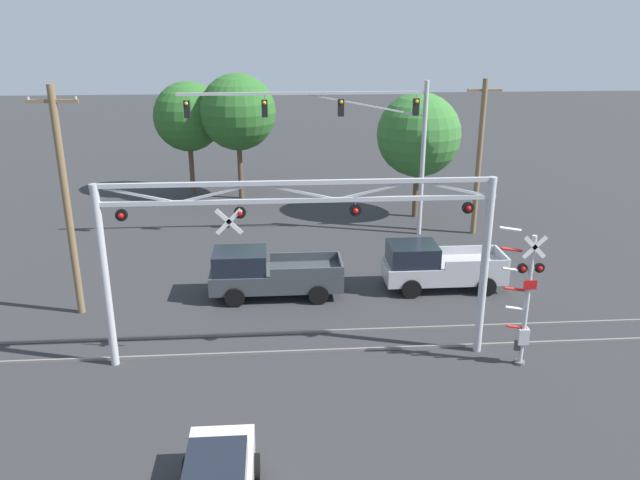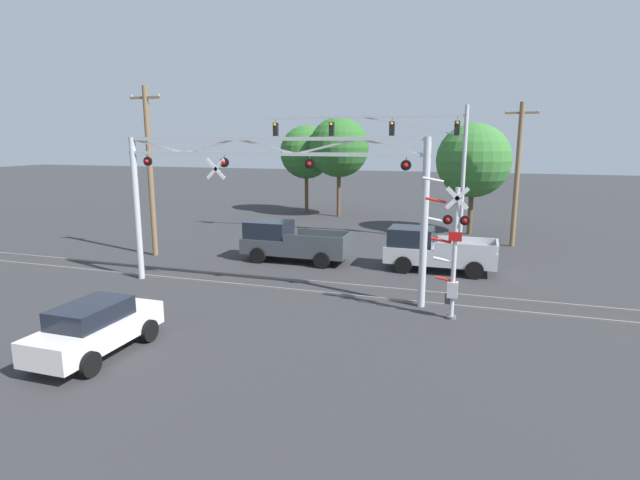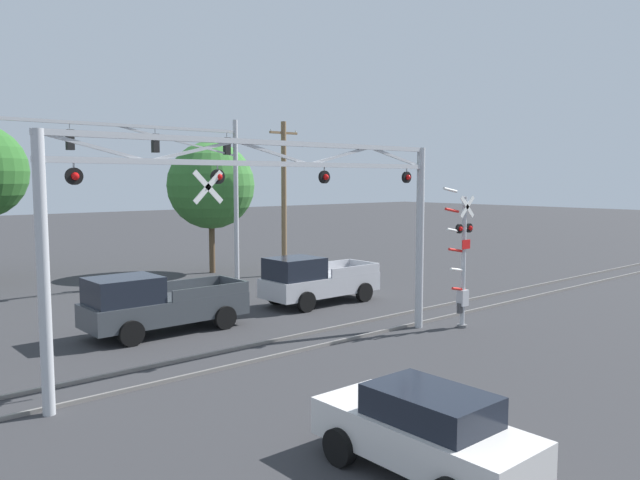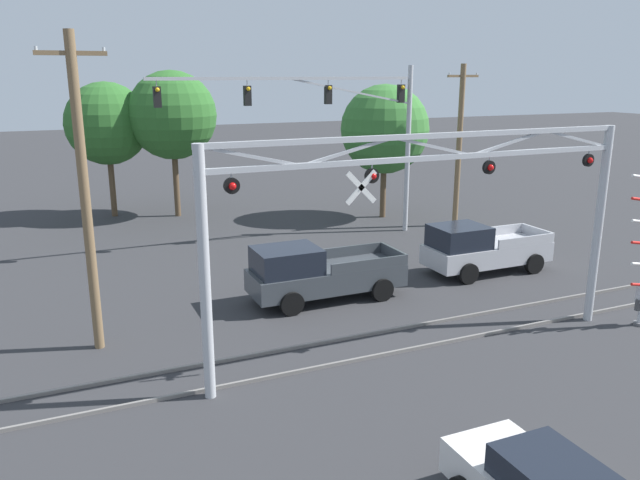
{
  "view_description": "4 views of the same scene",
  "coord_description": "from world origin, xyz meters",
  "px_view_note": "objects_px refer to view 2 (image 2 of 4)",
  "views": [
    {
      "loc": [
        -0.69,
        -2.42,
        10.95
      ],
      "look_at": [
        0.74,
        17.0,
        4.1
      ],
      "focal_mm": 35.0,
      "sensor_mm": 36.0,
      "label": 1
    },
    {
      "loc": [
        8.19,
        -1.65,
        6.13
      ],
      "look_at": [
        1.3,
        19.44,
        1.69
      ],
      "focal_mm": 28.0,
      "sensor_mm": 36.0,
      "label": 2
    },
    {
      "loc": [
        -10.42,
        2.54,
        5.18
      ],
      "look_at": [
        2.23,
        17.19,
        3.29
      ],
      "focal_mm": 35.0,
      "sensor_mm": 36.0,
      "label": 3
    },
    {
      "loc": [
        -9.33,
        2.67,
        7.75
      ],
      "look_at": [
        -1.99,
        19.48,
        2.85
      ],
      "focal_mm": 35.0,
      "sensor_mm": 36.0,
      "label": 4
    }
  ],
  "objects_px": {
    "pickup_truck_following": "(433,250)",
    "utility_pole_right": "(517,173)",
    "crossing_gantry": "(266,188)",
    "sedan_waiting": "(95,328)",
    "crossing_signal_mast": "(452,258)",
    "traffic_signal_span": "(408,146)",
    "background_tree_far_left_verge": "(339,147)",
    "pickup_truck_lead": "(289,242)",
    "background_tree_far_right_verge": "(473,161)",
    "utility_pole_left": "(150,170)",
    "background_tree_beyond_span": "(306,152)"
  },
  "relations": [
    {
      "from": "sedan_waiting",
      "to": "utility_pole_right",
      "type": "bearing_deg",
      "value": 58.45
    },
    {
      "from": "traffic_signal_span",
      "to": "background_tree_far_left_verge",
      "type": "height_order",
      "value": "traffic_signal_span"
    },
    {
      "from": "background_tree_far_left_verge",
      "to": "sedan_waiting",
      "type": "bearing_deg",
      "value": -88.5
    },
    {
      "from": "traffic_signal_span",
      "to": "utility_pole_left",
      "type": "height_order",
      "value": "utility_pole_left"
    },
    {
      "from": "traffic_signal_span",
      "to": "utility_pole_right",
      "type": "height_order",
      "value": "utility_pole_right"
    },
    {
      "from": "utility_pole_left",
      "to": "utility_pole_right",
      "type": "xyz_separation_m",
      "value": [
        18.53,
        8.49,
        -0.32
      ]
    },
    {
      "from": "traffic_signal_span",
      "to": "pickup_truck_following",
      "type": "xyz_separation_m",
      "value": [
        2.41,
        -7.25,
        -4.77
      ]
    },
    {
      "from": "pickup_truck_lead",
      "to": "pickup_truck_following",
      "type": "xyz_separation_m",
      "value": [
        7.23,
        0.3,
        -0.0
      ]
    },
    {
      "from": "utility_pole_left",
      "to": "sedan_waiting",
      "type": "bearing_deg",
      "value": -61.07
    },
    {
      "from": "background_tree_far_right_verge",
      "to": "pickup_truck_following",
      "type": "bearing_deg",
      "value": -97.55
    },
    {
      "from": "crossing_signal_mast",
      "to": "pickup_truck_following",
      "type": "relative_size",
      "value": 0.96
    },
    {
      "from": "crossing_gantry",
      "to": "background_tree_far_left_verge",
      "type": "height_order",
      "value": "background_tree_far_left_verge"
    },
    {
      "from": "background_tree_far_left_verge",
      "to": "background_tree_beyond_span",
      "type": "bearing_deg",
      "value": 156.83
    },
    {
      "from": "crossing_signal_mast",
      "to": "pickup_truck_following",
      "type": "xyz_separation_m",
      "value": [
        -1.22,
        6.5,
        -1.17
      ]
    },
    {
      "from": "crossing_gantry",
      "to": "crossing_signal_mast",
      "type": "xyz_separation_m",
      "value": [
        7.35,
        -1.0,
        -2.08
      ]
    },
    {
      "from": "traffic_signal_span",
      "to": "background_tree_far_left_verge",
      "type": "relative_size",
      "value": 1.59
    },
    {
      "from": "utility_pole_left",
      "to": "background_tree_far_left_verge",
      "type": "xyz_separation_m",
      "value": [
        5.58,
        16.64,
        0.99
      ]
    },
    {
      "from": "crossing_gantry",
      "to": "background_tree_far_right_verge",
      "type": "xyz_separation_m",
      "value": [
        7.51,
        15.94,
        0.59
      ]
    },
    {
      "from": "background_tree_far_right_verge",
      "to": "crossing_signal_mast",
      "type": "bearing_deg",
      "value": -90.57
    },
    {
      "from": "pickup_truck_following",
      "to": "background_tree_beyond_span",
      "type": "height_order",
      "value": "background_tree_beyond_span"
    },
    {
      "from": "pickup_truck_following",
      "to": "sedan_waiting",
      "type": "height_order",
      "value": "pickup_truck_following"
    },
    {
      "from": "crossing_gantry",
      "to": "traffic_signal_span",
      "type": "distance_m",
      "value": 13.37
    },
    {
      "from": "background_tree_beyond_span",
      "to": "utility_pole_left",
      "type": "bearing_deg",
      "value": -97.26
    },
    {
      "from": "crossing_gantry",
      "to": "sedan_waiting",
      "type": "xyz_separation_m",
      "value": [
        -2.19,
        -7.27,
        -3.43
      ]
    },
    {
      "from": "sedan_waiting",
      "to": "traffic_signal_span",
      "type": "bearing_deg",
      "value": 73.53
    },
    {
      "from": "pickup_truck_following",
      "to": "background_tree_beyond_span",
      "type": "relative_size",
      "value": 0.7
    },
    {
      "from": "crossing_gantry",
      "to": "crossing_signal_mast",
      "type": "bearing_deg",
      "value": -7.74
    },
    {
      "from": "crossing_gantry",
      "to": "utility_pole_right",
      "type": "relative_size",
      "value": 1.55
    },
    {
      "from": "pickup_truck_following",
      "to": "traffic_signal_span",
      "type": "bearing_deg",
      "value": 108.37
    },
    {
      "from": "crossing_signal_mast",
      "to": "sedan_waiting",
      "type": "xyz_separation_m",
      "value": [
        -9.54,
        -6.27,
        -1.35
      ]
    },
    {
      "from": "pickup_truck_following",
      "to": "utility_pole_right",
      "type": "bearing_deg",
      "value": 61.37
    },
    {
      "from": "crossing_gantry",
      "to": "traffic_signal_span",
      "type": "bearing_deg",
      "value": 73.71
    },
    {
      "from": "pickup_truck_lead",
      "to": "background_tree_far_right_verge",
      "type": "bearing_deg",
      "value": 51.26
    },
    {
      "from": "background_tree_beyond_span",
      "to": "background_tree_far_right_verge",
      "type": "distance_m",
      "value": 15.08
    },
    {
      "from": "pickup_truck_lead",
      "to": "pickup_truck_following",
      "type": "distance_m",
      "value": 7.24
    },
    {
      "from": "pickup_truck_lead",
      "to": "background_tree_far_right_verge",
      "type": "xyz_separation_m",
      "value": [
        8.61,
        10.74,
        3.84
      ]
    },
    {
      "from": "utility_pole_right",
      "to": "crossing_signal_mast",
      "type": "bearing_deg",
      "value": -101.12
    },
    {
      "from": "crossing_signal_mast",
      "to": "pickup_truck_lead",
      "type": "bearing_deg",
      "value": 143.72
    },
    {
      "from": "background_tree_far_left_verge",
      "to": "background_tree_far_right_verge",
      "type": "xyz_separation_m",
      "value": [
        10.44,
        -4.84,
        -0.73
      ]
    },
    {
      "from": "utility_pole_left",
      "to": "background_tree_beyond_span",
      "type": "relative_size",
      "value": 1.2
    },
    {
      "from": "pickup_truck_lead",
      "to": "background_tree_beyond_span",
      "type": "height_order",
      "value": "background_tree_beyond_span"
    },
    {
      "from": "crossing_gantry",
      "to": "crossing_signal_mast",
      "type": "distance_m",
      "value": 7.7
    },
    {
      "from": "pickup_truck_following",
      "to": "utility_pole_left",
      "type": "xyz_separation_m",
      "value": [
        -14.63,
        -1.35,
        3.58
      ]
    },
    {
      "from": "utility_pole_right",
      "to": "background_tree_beyond_span",
      "type": "height_order",
      "value": "utility_pole_right"
    },
    {
      "from": "utility_pole_right",
      "to": "pickup_truck_lead",
      "type": "bearing_deg",
      "value": -146.23
    },
    {
      "from": "background_tree_far_left_verge",
      "to": "crossing_gantry",
      "type": "bearing_deg",
      "value": -81.98
    },
    {
      "from": "utility_pole_left",
      "to": "background_tree_far_left_verge",
      "type": "height_order",
      "value": "utility_pole_left"
    },
    {
      "from": "utility_pole_right",
      "to": "traffic_signal_span",
      "type": "bearing_deg",
      "value": 179.02
    },
    {
      "from": "sedan_waiting",
      "to": "background_tree_beyond_span",
      "type": "bearing_deg",
      "value": 97.76
    },
    {
      "from": "traffic_signal_span",
      "to": "pickup_truck_lead",
      "type": "xyz_separation_m",
      "value": [
        -4.82,
        -7.55,
        -4.77
      ]
    }
  ]
}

